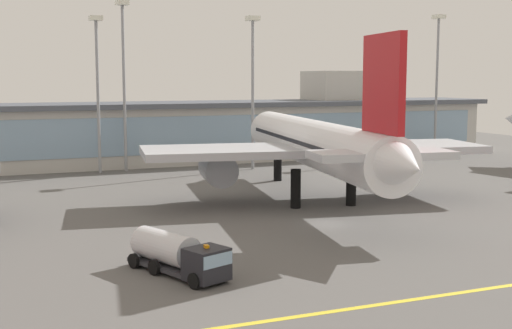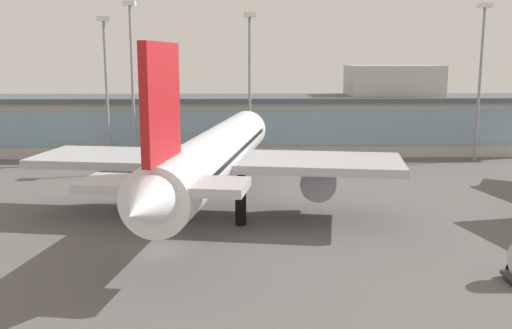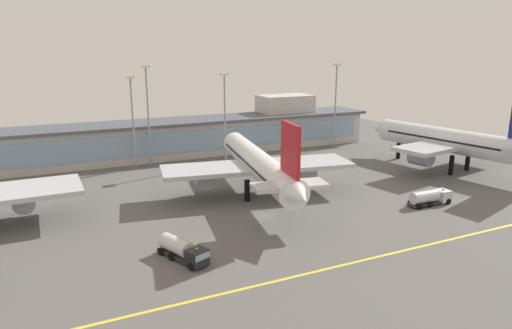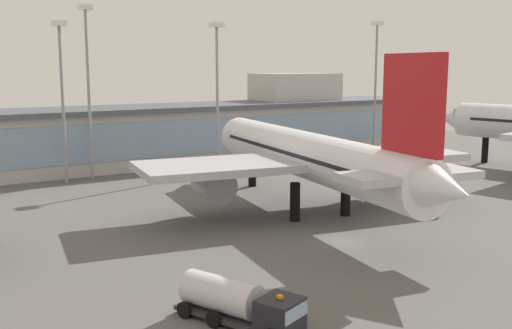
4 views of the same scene
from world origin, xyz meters
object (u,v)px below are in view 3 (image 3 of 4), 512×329
at_px(baggage_tug_near, 431,197).
at_px(airliner_near_right, 258,164).
at_px(apron_light_mast_east, 132,108).
at_px(apron_light_mast_far_east, 148,101).
at_px(fuel_tanker_truck, 184,250).
at_px(apron_light_mast_centre, 225,104).
at_px(airliner_far_right, 451,141).
at_px(apron_light_mast_west, 336,93).

bearing_deg(baggage_tug_near, airliner_near_right, 145.95).
height_order(apron_light_mast_east, apron_light_mast_far_east, apron_light_mast_far_east).
height_order(airliner_near_right, fuel_tanker_truck, airliner_near_right).
relative_size(apron_light_mast_centre, apron_light_mast_far_east, 0.92).
relative_size(fuel_tanker_truck, apron_light_mast_far_east, 0.37).
relative_size(airliner_near_right, airliner_far_right, 1.06).
distance_m(apron_light_mast_centre, apron_light_mast_east, 22.86).
bearing_deg(baggage_tug_near, apron_light_mast_west, 76.67).
distance_m(airliner_near_right, apron_light_mast_centre, 30.19).
distance_m(apron_light_mast_west, apron_light_mast_centre, 36.98).
bearing_deg(baggage_tug_near, apron_light_mast_east, 132.46).
distance_m(apron_light_mast_west, apron_light_mast_far_east, 55.25).
bearing_deg(apron_light_mast_far_east, airliner_near_right, -66.87).
bearing_deg(apron_light_mast_far_east, baggage_tug_near, -51.90).
relative_size(fuel_tanker_truck, baggage_tug_near, 1.02).
xyz_separation_m(fuel_tanker_truck, apron_light_mast_west, (63.12, 54.73, 14.63)).
bearing_deg(apron_light_mast_west, apron_light_mast_centre, -173.91).
bearing_deg(airliner_near_right, apron_light_mast_far_east, 32.68).
height_order(fuel_tanker_truck, apron_light_mast_east, apron_light_mast_east).
height_order(airliner_far_right, fuel_tanker_truck, airliner_far_right).
height_order(airliner_far_right, apron_light_mast_west, apron_light_mast_west).
height_order(baggage_tug_near, apron_light_mast_east, apron_light_mast_east).
bearing_deg(baggage_tug_near, apron_light_mast_centre, 117.11).
bearing_deg(apron_light_mast_west, fuel_tanker_truck, -139.07).
bearing_deg(airliner_near_right, airliner_far_right, -82.90).
xyz_separation_m(baggage_tug_near, apron_light_mast_centre, (-23.09, 48.00, 13.64)).
distance_m(fuel_tanker_truck, baggage_tug_near, 49.53).
bearing_deg(apron_light_mast_west, baggage_tug_near, -104.75).
bearing_deg(airliner_near_right, fuel_tanker_truck, 144.51).
distance_m(fuel_tanker_truck, apron_light_mast_east, 56.88).
bearing_deg(fuel_tanker_truck, apron_light_mast_centre, 130.89).
bearing_deg(apron_light_mast_centre, apron_light_mast_far_east, 164.82).
relative_size(airliner_near_right, baggage_tug_near, 5.63).
bearing_deg(apron_light_mast_centre, apron_light_mast_east, 169.11).
relative_size(airliner_near_right, fuel_tanker_truck, 5.51).
bearing_deg(airliner_far_right, airliner_near_right, 77.11).
height_order(fuel_tanker_truck, apron_light_mast_far_east, apron_light_mast_far_east).
relative_size(airliner_far_right, fuel_tanker_truck, 5.18).
xyz_separation_m(apron_light_mast_east, apron_light_mast_far_east, (3.97, 0.70, 1.33)).
bearing_deg(apron_light_mast_far_east, fuel_tanker_truck, -98.03).
relative_size(apron_light_mast_east, apron_light_mast_far_east, 0.90).
bearing_deg(apron_light_mast_far_east, apron_light_mast_centre, -15.18).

